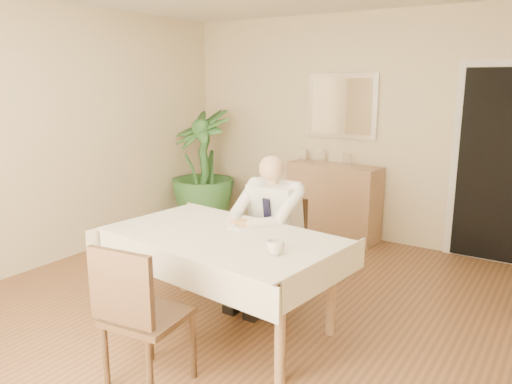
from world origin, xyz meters
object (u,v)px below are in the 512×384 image
Objects in this scene: chair_far at (282,239)px; seated_man at (265,223)px; coffee_mug at (275,247)px; dining_table at (222,245)px; sideboard at (333,201)px; chair_near at (137,310)px; potted_palm at (202,168)px.

seated_man is at bearing -82.19° from chair_far.
coffee_mug is (0.55, -1.03, 0.33)m from chair_far.
seated_man is at bearing 126.35° from coffee_mug.
dining_table is at bearing 164.57° from coffee_mug.
dining_table is 1.65× the size of sideboard.
chair_far is 0.36m from seated_man.
dining_table is at bearing 85.55° from chair_near.
coffee_mug is 0.08× the size of potted_palm.
sideboard reaches higher than chair_far.
coffee_mug is (0.50, 0.74, 0.27)m from chair_near.
chair_near is at bearing -80.80° from chair_far.
dining_table is at bearing -47.79° from potted_palm.
chair_near reaches higher than sideboard.
chair_near reaches higher than dining_table.
chair_far is 0.77× the size of sideboard.
coffee_mug is (0.55, -0.74, 0.11)m from seated_man.
coffee_mug is at bearing -42.56° from potted_palm.
potted_palm reaches higher than sideboard.
seated_man is 1.13× the size of sideboard.
sideboard is (-0.27, 1.67, -0.03)m from chair_far.
chair_near is 0.75× the size of seated_man.
chair_near is 0.94m from coffee_mug.
seated_man reaches higher than dining_table.
chair_far is 0.91× the size of chair_near.
seated_man is at bearing -38.38° from potted_palm.
potted_palm is (-2.46, 2.26, -0.06)m from coffee_mug.
dining_table is 1.23× the size of potted_palm.
chair_near is 1.50m from seated_man.
seated_man reaches higher than chair_far.
chair_far is 0.68× the size of seated_man.
dining_table is 2.15× the size of chair_far.
sideboard is at bearing 107.00° from chair_far.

